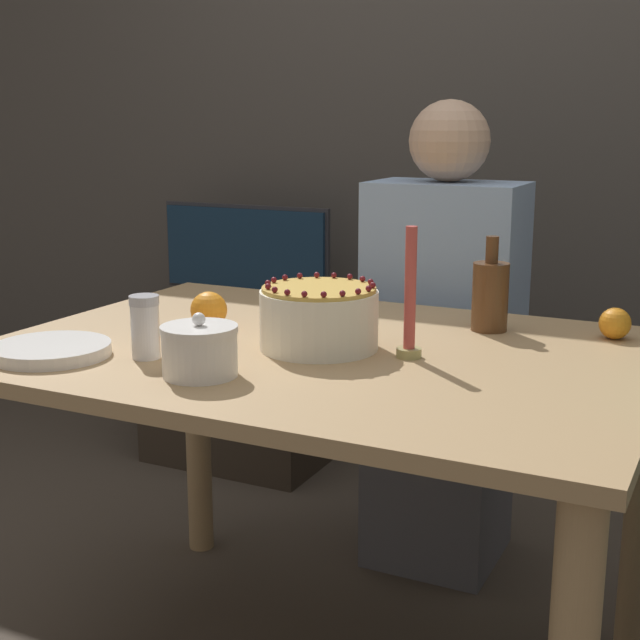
% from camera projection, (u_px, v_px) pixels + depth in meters
% --- Properties ---
extents(wall_behind, '(8.00, 0.05, 2.60)m').
position_uv_depth(wall_behind, '(511.00, 91.00, 2.90)').
color(wall_behind, '#4C4742').
rests_on(wall_behind, ground_plane).
extents(dining_table, '(1.30, 0.94, 0.76)m').
position_uv_depth(dining_table, '(323.00, 404.00, 1.83)').
color(dining_table, tan).
rests_on(dining_table, ground_plane).
extents(cake, '(0.24, 0.24, 0.14)m').
position_uv_depth(cake, '(320.00, 318.00, 1.77)').
color(cake, white).
rests_on(cake, dining_table).
extents(sugar_bowl, '(0.14, 0.14, 0.12)m').
position_uv_depth(sugar_bowl, '(200.00, 350.00, 1.59)').
color(sugar_bowl, white).
rests_on(sugar_bowl, dining_table).
extents(sugar_shaker, '(0.06, 0.06, 0.12)m').
position_uv_depth(sugar_shaker, '(145.00, 327.00, 1.70)').
color(sugar_shaker, white).
rests_on(sugar_shaker, dining_table).
extents(plate_stack, '(0.23, 0.23, 0.02)m').
position_uv_depth(plate_stack, '(51.00, 350.00, 1.72)').
color(plate_stack, white).
rests_on(plate_stack, dining_table).
extents(candle, '(0.05, 0.05, 0.25)m').
position_uv_depth(candle, '(410.00, 306.00, 1.70)').
color(candle, tan).
rests_on(candle, dining_table).
extents(bottle, '(0.08, 0.08, 0.21)m').
position_uv_depth(bottle, '(490.00, 295.00, 1.92)').
color(bottle, brown).
rests_on(bottle, dining_table).
extents(orange_fruit_0, '(0.08, 0.08, 0.08)m').
position_uv_depth(orange_fruit_0, '(209.00, 310.00, 1.95)').
color(orange_fruit_0, orange).
rests_on(orange_fruit_0, dining_table).
extents(orange_fruit_1, '(0.06, 0.06, 0.06)m').
position_uv_depth(orange_fruit_1, '(186.00, 334.00, 1.76)').
color(orange_fruit_1, orange).
rests_on(orange_fruit_1, dining_table).
extents(orange_fruit_2, '(0.07, 0.07, 0.07)m').
position_uv_depth(orange_fruit_2, '(615.00, 323.00, 1.85)').
color(orange_fruit_2, orange).
rests_on(orange_fruit_2, dining_table).
extents(person_man_blue_shirt, '(0.40, 0.34, 1.26)m').
position_uv_depth(person_man_blue_shirt, '(442.00, 367.00, 2.42)').
color(person_man_blue_shirt, '#595960').
rests_on(person_man_blue_shirt, ground_plane).
extents(side_cabinet, '(0.62, 0.50, 0.57)m').
position_uv_depth(side_cabinet, '(247.00, 379.00, 3.24)').
color(side_cabinet, '#382D23').
rests_on(side_cabinet, ground_plane).
extents(tv_monitor, '(0.65, 0.10, 0.35)m').
position_uv_depth(tv_monitor, '(245.00, 252.00, 3.14)').
color(tv_monitor, '#2D2D33').
rests_on(tv_monitor, side_cabinet).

